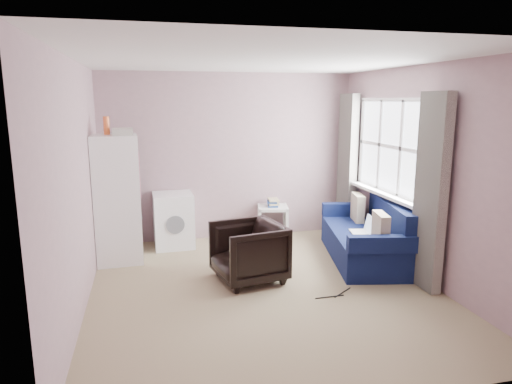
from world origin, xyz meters
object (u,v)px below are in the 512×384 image
(fridge, at_px, (117,198))
(side_table, at_px, (273,219))
(washing_machine, at_px, (173,219))
(sofa, at_px, (368,238))
(armchair, at_px, (248,249))

(fridge, height_order, side_table, fridge)
(washing_machine, height_order, sofa, sofa)
(fridge, distance_m, sofa, 3.33)
(washing_machine, distance_m, sofa, 2.74)
(washing_machine, xyz_separation_m, sofa, (2.48, -1.17, -0.11))
(armchair, distance_m, side_table, 1.75)
(armchair, relative_size, side_table, 1.24)
(armchair, distance_m, washing_machine, 1.70)
(armchair, bearing_deg, fridge, -136.10)
(armchair, height_order, washing_machine, washing_machine)
(armchair, height_order, fridge, fridge)
(washing_machine, xyz_separation_m, side_table, (1.51, 0.08, -0.12))
(armchair, relative_size, washing_machine, 0.98)
(armchair, bearing_deg, sofa, 90.29)
(armchair, height_order, side_table, armchair)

